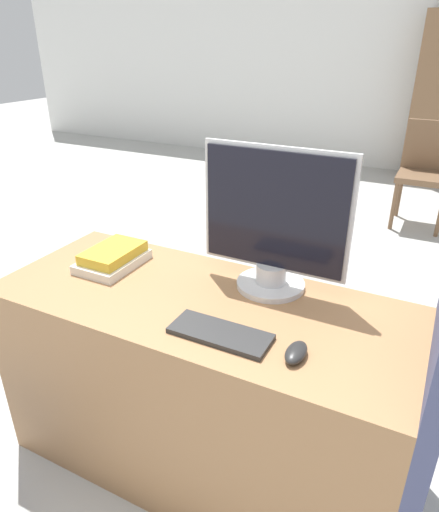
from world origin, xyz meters
TOP-DOWN VIEW (x-y plane):
  - wall_back at (0.00, 5.41)m, footprint 12.00×0.06m
  - desk at (0.00, 0.30)m, footprint 1.45×0.61m
  - carrel_divider at (0.75, 0.32)m, footprint 0.07×0.63m
  - monitor at (0.19, 0.49)m, footprint 0.51×0.24m
  - keyboard at (0.16, 0.14)m, footprint 0.31×0.12m
  - mouse at (0.39, 0.15)m, footprint 0.06×0.11m
  - book_stack at (-0.42, 0.37)m, footprint 0.19×0.26m
  - far_chair at (0.49, 3.50)m, footprint 0.44×0.44m

SIDE VIEW (x-z plane):
  - desk at x=0.00m, z-range 0.00..0.75m
  - far_chair at x=0.49m, z-range 0.06..0.97m
  - carrel_divider at x=0.75m, z-range 0.01..1.18m
  - keyboard at x=0.16m, z-range 0.75..0.77m
  - mouse at x=0.39m, z-range 0.75..0.79m
  - book_stack at x=-0.42m, z-range 0.75..0.82m
  - monitor at x=0.19m, z-range 0.74..1.24m
  - wall_back at x=0.00m, z-range 0.00..2.80m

